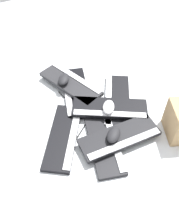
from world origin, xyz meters
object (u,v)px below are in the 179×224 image
object	(u,v)px
keyboard_3	(104,141)
keyboard_6	(120,137)
keyboard_0	(117,100)
mouse_1	(109,107)
keyboard_2	(64,136)
keyboard_4	(71,83)
mouse_2	(57,73)
mouse_3	(114,135)
keyboard_1	(76,92)
mouse_0	(64,79)
keyboard_5	(110,108)

from	to	relation	value
keyboard_3	keyboard_6	world-z (taller)	keyboard_6
keyboard_0	keyboard_3	distance (m)	0.32
mouse_1	keyboard_6	bearing A→B (deg)	-154.93
keyboard_2	keyboard_4	distance (m)	0.40
mouse_2	mouse_3	world-z (taller)	mouse_3
mouse_2	keyboard_0	bearing A→B (deg)	19.06
keyboard_6	keyboard_1	bearing A→B (deg)	97.32
keyboard_0	keyboard_2	bearing A→B (deg)	-164.98
mouse_3	keyboard_2	bearing A→B (deg)	-77.04
keyboard_1	keyboard_4	distance (m)	0.07
keyboard_6	mouse_0	bearing A→B (deg)	101.09
keyboard_5	keyboard_6	size ratio (longest dim) A/B	1.02
keyboard_1	mouse_2	world-z (taller)	mouse_2
mouse_1	mouse_3	size ratio (longest dim) A/B	1.00
mouse_1	mouse_2	xyz separation A→B (m)	(-0.14, 0.48, -0.06)
keyboard_5	mouse_3	world-z (taller)	mouse_3
keyboard_2	mouse_3	bearing A→B (deg)	-33.91
keyboard_1	keyboard_4	bearing A→B (deg)	96.92
keyboard_1	keyboard_3	world-z (taller)	same
keyboard_4	mouse_2	xyz separation A→B (m)	(-0.04, 0.16, -0.02)
keyboard_4	keyboard_5	xyz separation A→B (m)	(0.12, -0.30, 0.00)
keyboard_1	keyboard_6	size ratio (longest dim) A/B	1.04
keyboard_6	mouse_1	xyz separation A→B (m)	(0.04, 0.19, 0.04)
keyboard_3	mouse_3	xyz separation A→B (m)	(0.04, -0.03, 0.07)
keyboard_0	keyboard_4	bearing A→B (deg)	130.91
keyboard_1	mouse_1	world-z (taller)	mouse_1
keyboard_0	keyboard_6	bearing A→B (deg)	-117.95
keyboard_4	mouse_2	bearing A→B (deg)	103.36
keyboard_2	keyboard_3	bearing A→B (deg)	-33.98
keyboard_1	keyboard_2	distance (m)	0.36
mouse_0	keyboard_6	bearing A→B (deg)	45.73
keyboard_3	mouse_1	distance (m)	0.20
keyboard_5	mouse_0	size ratio (longest dim) A/B	4.14
keyboard_3	mouse_0	xyz separation A→B (m)	(-0.03, 0.49, 0.07)
keyboard_2	mouse_3	distance (m)	0.28
keyboard_1	mouse_3	world-z (taller)	mouse_3
mouse_1	keyboard_0	bearing A→B (deg)	-17.97
keyboard_1	mouse_0	distance (m)	0.11
keyboard_3	mouse_2	world-z (taller)	mouse_2
mouse_3	keyboard_5	bearing A→B (deg)	-157.82
mouse_0	keyboard_0	bearing A→B (deg)	78.27
keyboard_4	mouse_0	xyz separation A→B (m)	(-0.04, 0.02, 0.04)
keyboard_0	keyboard_2	xyz separation A→B (m)	(-0.41, -0.11, 0.00)
keyboard_2	keyboard_6	world-z (taller)	keyboard_6
mouse_0	mouse_3	world-z (taller)	same
keyboard_0	keyboard_1	xyz separation A→B (m)	(-0.20, 0.18, 0.00)
keyboard_1	keyboard_3	distance (m)	0.42
keyboard_5	mouse_1	xyz separation A→B (m)	(-0.02, -0.02, 0.04)
keyboard_5	mouse_1	bearing A→B (deg)	-140.80
mouse_1	mouse_3	distance (m)	0.19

